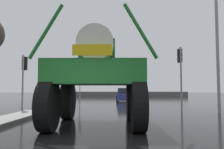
{
  "coord_description": "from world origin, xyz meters",
  "views": [
    {
      "loc": [
        0.95,
        -5.28,
        1.43
      ],
      "look_at": [
        0.5,
        7.71,
        2.27
      ],
      "focal_mm": 35.86,
      "sensor_mm": 36.0,
      "label": 1
    }
  ],
  "objects_px": {
    "sedan_ahead": "(125,95)",
    "streetlight_near_right": "(220,35)",
    "oversize_sprayer": "(97,76)",
    "traffic_signal_near_left": "(24,70)",
    "traffic_signal_near_right": "(180,65)",
    "traffic_signal_far_left": "(80,77)",
    "traffic_signal_far_right": "(72,81)"
  },
  "relations": [
    {
      "from": "sedan_ahead",
      "to": "streetlight_near_right",
      "type": "bearing_deg",
      "value": -155.76
    },
    {
      "from": "oversize_sprayer",
      "to": "streetlight_near_right",
      "type": "relative_size",
      "value": 0.59
    },
    {
      "from": "traffic_signal_near_left",
      "to": "traffic_signal_near_right",
      "type": "relative_size",
      "value": 0.89
    },
    {
      "from": "oversize_sprayer",
      "to": "traffic_signal_near_right",
      "type": "distance_m",
      "value": 6.79
    },
    {
      "from": "traffic_signal_far_left",
      "to": "streetlight_near_right",
      "type": "distance_m",
      "value": 20.15
    },
    {
      "from": "sedan_ahead",
      "to": "traffic_signal_far_right",
      "type": "xyz_separation_m",
      "value": [
        -7.0,
        4.19,
        1.8
      ]
    },
    {
      "from": "traffic_signal_far_right",
      "to": "oversize_sprayer",
      "type": "bearing_deg",
      "value": -75.26
    },
    {
      "from": "sedan_ahead",
      "to": "traffic_signal_near_right",
      "type": "height_order",
      "value": "traffic_signal_near_right"
    },
    {
      "from": "traffic_signal_far_left",
      "to": "traffic_signal_near_left",
      "type": "bearing_deg",
      "value": -92.47
    },
    {
      "from": "traffic_signal_near_left",
      "to": "streetlight_near_right",
      "type": "distance_m",
      "value": 12.16
    },
    {
      "from": "streetlight_near_right",
      "to": "traffic_signal_near_left",
      "type": "bearing_deg",
      "value": 177.36
    },
    {
      "from": "traffic_signal_far_left",
      "to": "sedan_ahead",
      "type": "bearing_deg",
      "value": -35.19
    },
    {
      "from": "traffic_signal_near_left",
      "to": "streetlight_near_right",
      "type": "xyz_separation_m",
      "value": [
        11.97,
        -0.55,
        2.06
      ]
    },
    {
      "from": "traffic_signal_near_right",
      "to": "traffic_signal_far_left",
      "type": "bearing_deg",
      "value": 119.46
    },
    {
      "from": "sedan_ahead",
      "to": "traffic_signal_near_left",
      "type": "distance_m",
      "value": 13.73
    },
    {
      "from": "traffic_signal_far_right",
      "to": "traffic_signal_near_left",
      "type": "bearing_deg",
      "value": -88.63
    },
    {
      "from": "traffic_signal_far_left",
      "to": "streetlight_near_right",
      "type": "xyz_separation_m",
      "value": [
        11.28,
        -16.62,
        1.59
      ]
    },
    {
      "from": "traffic_signal_near_right",
      "to": "traffic_signal_far_left",
      "type": "relative_size",
      "value": 0.95
    },
    {
      "from": "traffic_signal_far_left",
      "to": "streetlight_near_right",
      "type": "bearing_deg",
      "value": -55.83
    },
    {
      "from": "streetlight_near_right",
      "to": "traffic_signal_far_right",
      "type": "bearing_deg",
      "value": 126.62
    },
    {
      "from": "oversize_sprayer",
      "to": "traffic_signal_near_left",
      "type": "distance_m",
      "value": 7.1
    },
    {
      "from": "traffic_signal_near_right",
      "to": "traffic_signal_far_left",
      "type": "height_order",
      "value": "traffic_signal_far_left"
    },
    {
      "from": "oversize_sprayer",
      "to": "traffic_signal_near_right",
      "type": "bearing_deg",
      "value": -44.93
    },
    {
      "from": "sedan_ahead",
      "to": "traffic_signal_near_right",
      "type": "distance_m",
      "value": 12.5
    },
    {
      "from": "oversize_sprayer",
      "to": "traffic_signal_near_right",
      "type": "relative_size",
      "value": 1.24
    },
    {
      "from": "oversize_sprayer",
      "to": "traffic_signal_far_right",
      "type": "xyz_separation_m",
      "value": [
        -5.51,
        20.94,
        0.58
      ]
    },
    {
      "from": "sedan_ahead",
      "to": "traffic_signal_near_left",
      "type": "height_order",
      "value": "traffic_signal_near_left"
    },
    {
      "from": "traffic_signal_far_left",
      "to": "traffic_signal_far_right",
      "type": "relative_size",
      "value": 1.21
    },
    {
      "from": "oversize_sprayer",
      "to": "traffic_signal_far_left",
      "type": "bearing_deg",
      "value": 10.74
    },
    {
      "from": "traffic_signal_near_right",
      "to": "streetlight_near_right",
      "type": "height_order",
      "value": "streetlight_near_right"
    },
    {
      "from": "oversize_sprayer",
      "to": "traffic_signal_far_left",
      "type": "xyz_separation_m",
      "value": [
        -4.43,
        20.93,
        1.12
      ]
    },
    {
      "from": "traffic_signal_near_left",
      "to": "traffic_signal_far_left",
      "type": "bearing_deg",
      "value": 87.53
    }
  ]
}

